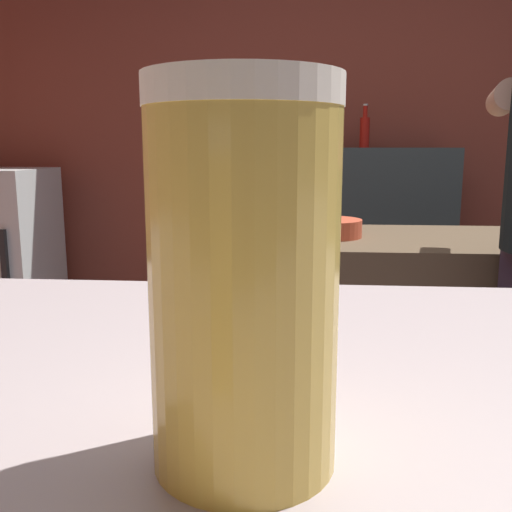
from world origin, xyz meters
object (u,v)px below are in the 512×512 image
at_px(mixing_bowl, 330,228).
at_px(bottle_hot_sauce, 365,131).
at_px(bottle_olive_oil, 302,133).
at_px(pint_glass_near, 244,279).

height_order(mixing_bowl, bottle_hot_sauce, bottle_hot_sauce).
xyz_separation_m(mixing_bowl, bottle_olive_oil, (-0.10, 1.22, 0.34)).
relative_size(bottle_hot_sauce, bottle_olive_oil, 1.17).
relative_size(mixing_bowl, bottle_hot_sauce, 0.92).
height_order(mixing_bowl, bottle_olive_oil, bottle_olive_oil).
bearing_deg(mixing_bowl, pint_glass_near, -93.89).
distance_m(pint_glass_near, bottle_olive_oil, 2.92).
bearing_deg(bottle_hot_sauce, mixing_bowl, -100.31).
xyz_separation_m(pint_glass_near, bottle_hot_sauce, (0.36, 3.04, 0.14)).
bearing_deg(bottle_olive_oil, bottle_hot_sauce, 19.89).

